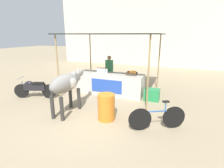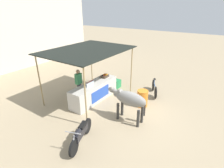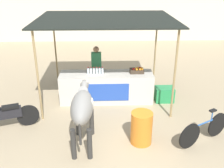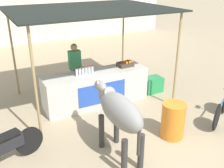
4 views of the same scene
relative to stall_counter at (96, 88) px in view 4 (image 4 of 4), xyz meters
name	(u,v)px [view 4 (image 4 of 4)]	position (x,y,z in m)	size (l,w,h in m)	color
ground_plane	(138,142)	(0.00, -2.20, -0.48)	(60.00, 60.00, 0.00)	tan
stall_counter	(96,88)	(0.00, 0.00, 0.00)	(3.00, 0.82, 0.96)	beige
stall_awning	(90,12)	(0.00, 0.30, 2.08)	(4.20, 3.20, 2.67)	black
water_bottle_row	(85,71)	(-0.35, -0.05, 0.59)	(0.52, 0.07, 0.25)	silver
fruit_crate	(126,64)	(0.99, 0.05, 0.55)	(0.44, 0.32, 0.18)	#3F3326
vendor_behind_counter	(75,70)	(-0.33, 0.75, 0.37)	(0.34, 0.22, 1.65)	#383842
cooler_box	(152,85)	(1.91, -0.10, -0.24)	(0.60, 0.44, 0.48)	#268C4C
water_barrel	(173,120)	(0.84, -2.35, -0.06)	(0.54, 0.54, 0.84)	orange
cow	(119,112)	(-0.59, -2.37, 0.55)	(0.54, 1.82, 1.44)	gray
bicycle_leaning	(222,108)	(2.42, -2.37, -0.13)	(1.47, 0.84, 0.85)	black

